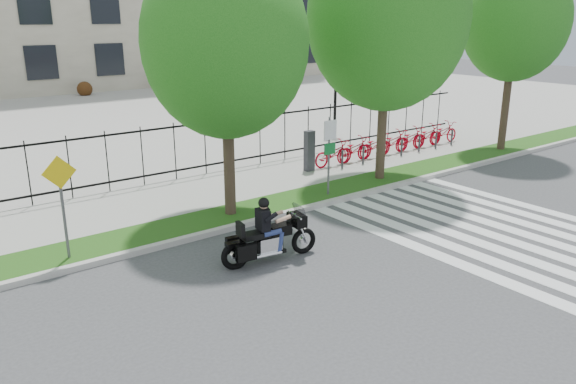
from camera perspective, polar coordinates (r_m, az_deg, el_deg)
ground at (r=13.10m, az=7.38°, el=-8.13°), size 120.00×120.00×0.00m
curb at (r=15.98m, az=-2.98°, el=-2.91°), size 60.00×0.20×0.15m
grass_verge at (r=16.65m, az=-4.65°, el=-2.10°), size 60.00×1.50×0.15m
sidewalk at (r=18.70m, az=-8.83°, el=-0.06°), size 60.00×3.50×0.15m
plaza at (r=34.79m, az=-23.10°, el=6.78°), size 80.00×34.00×0.10m
crosswalk_stripes at (r=16.62m, az=19.33°, el=-3.35°), size 5.70×8.00×0.01m
iron_fence at (r=19.93m, az=-11.42°, el=4.09°), size 30.00×0.06×2.00m
lamp_post_right at (r=27.53m, az=4.89°, el=12.29°), size 1.06×0.70×4.25m
street_tree_1 at (r=15.51m, az=-6.40°, el=14.88°), size 4.50×4.50×7.41m
street_tree_2 at (r=19.45m, az=10.07°, el=17.08°), size 5.33×5.33×8.52m
street_tree_3 at (r=25.48m, az=22.09°, el=15.82°), size 4.27×4.27×7.78m
bike_share_station at (r=23.74m, az=10.47°, el=4.98°), size 8.89×0.86×1.50m
sign_pole_regulatory at (r=17.69m, az=4.24°, el=4.69°), size 0.50×0.09×2.50m
sign_pole_warning at (r=13.84m, az=-22.03°, el=-0.15°), size 0.78×0.09×2.49m
motorcycle_rider at (r=13.34m, az=-1.89°, el=-4.45°), size 2.52×0.90×1.95m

